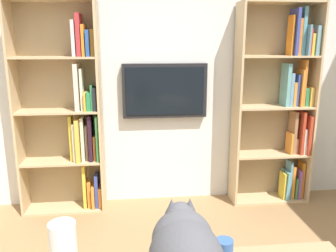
# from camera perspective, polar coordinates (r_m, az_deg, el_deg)

# --- Properties ---
(wall_back) EXTENTS (4.52, 0.06, 2.70)m
(wall_back) POSITION_cam_1_polar(r_m,az_deg,el_deg) (3.56, -0.02, 8.42)
(wall_back) COLOR silver
(wall_back) RESTS_ON ground
(bookshelf_left) EXTENTS (0.82, 0.28, 2.07)m
(bookshelf_left) POSITION_cam_1_polar(r_m,az_deg,el_deg) (3.76, 18.60, 3.05)
(bookshelf_left) COLOR tan
(bookshelf_left) RESTS_ON ground
(bookshelf_right) EXTENTS (0.81, 0.28, 2.07)m
(bookshelf_right) POSITION_cam_1_polar(r_m,az_deg,el_deg) (3.48, -16.11, 2.12)
(bookshelf_right) COLOR tan
(bookshelf_right) RESTS_ON ground
(wall_mounted_tv) EXTENTS (0.86, 0.07, 0.55)m
(wall_mounted_tv) POSITION_cam_1_polar(r_m,az_deg,el_deg) (3.49, -0.53, 5.89)
(wall_mounted_tv) COLOR black
(paper_towel_roll) EXTENTS (0.11, 0.11, 0.24)m
(paper_towel_roll) POSITION_cam_1_polar(r_m,az_deg,el_deg) (1.54, -17.07, -19.14)
(paper_towel_roll) COLOR white
(paper_towel_roll) RESTS_ON desk
(coffee_mug) EXTENTS (0.08, 0.08, 0.10)m
(coffee_mug) POSITION_cam_1_polar(r_m,az_deg,el_deg) (1.63, 9.36, -19.75)
(coffee_mug) COLOR #335999
(coffee_mug) RESTS_ON desk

